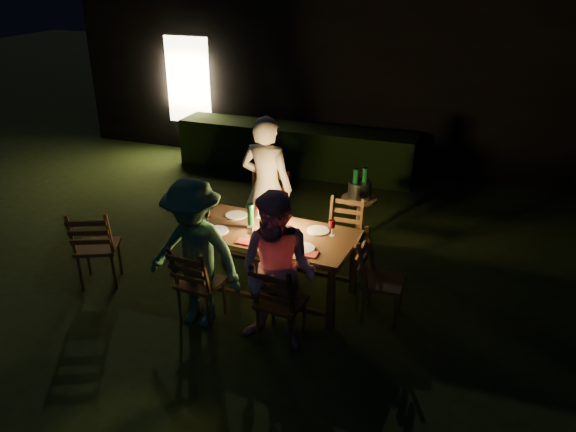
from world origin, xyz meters
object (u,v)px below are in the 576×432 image
(side_table, at_px, (359,203))
(person_house_side, at_px, (267,188))
(person_opp_right, at_px, (278,273))
(bottle_bucket_a, at_px, (355,187))
(person_opp_left, at_px, (195,255))
(ice_bucket, at_px, (360,190))
(bottle_bucket_b, at_px, (364,186))
(dining_table, at_px, (272,238))
(chair_near_left, at_px, (201,296))
(chair_far_left, at_px, (266,231))
(chair_spare, at_px, (99,260))
(bottle_table, at_px, (251,216))
(chair_far_right, at_px, (341,250))
(lantern, at_px, (278,218))
(chair_near_right, at_px, (280,316))
(chair_end, at_px, (380,293))

(side_table, bearing_deg, person_house_side, -143.50)
(person_opp_right, height_order, bottle_bucket_a, person_opp_right)
(person_opp_left, bearing_deg, ice_bucket, 68.79)
(ice_bucket, height_order, bottle_bucket_b, bottle_bucket_b)
(bottle_bucket_a, xyz_separation_m, bottle_bucket_b, (0.10, 0.08, 0.00))
(dining_table, height_order, chair_near_left, chair_near_left)
(chair_far_left, bearing_deg, chair_spare, 37.44)
(chair_near_left, relative_size, bottle_table, 3.31)
(dining_table, height_order, chair_spare, chair_spare)
(chair_near_left, distance_m, side_table, 2.57)
(chair_far_right, xyz_separation_m, lantern, (-0.54, -0.69, 0.63))
(person_house_side, height_order, bottle_bucket_b, person_house_side)
(chair_near_left, xyz_separation_m, person_opp_right, (0.90, -0.10, 0.51))
(person_opp_left, distance_m, bottle_table, 0.85)
(chair_far_right, relative_size, lantern, 2.59)
(bottle_bucket_a, bearing_deg, chair_spare, -140.32)
(person_house_side, height_order, person_opp_left, person_house_side)
(chair_near_right, relative_size, person_opp_left, 0.60)
(side_table, xyz_separation_m, bottle_bucket_b, (0.05, 0.04, 0.23))
(person_opp_left, distance_m, ice_bucket, 2.60)
(chair_far_right, bearing_deg, person_opp_right, 82.02)
(dining_table, height_order, ice_bucket, ice_bucket)
(bottle_table, relative_size, side_table, 0.45)
(chair_end, distance_m, person_house_side, 1.96)
(dining_table, xyz_separation_m, chair_end, (1.23, -0.07, -0.38))
(chair_end, relative_size, lantern, 2.75)
(chair_far_left, distance_m, lantern, 1.05)
(chair_spare, height_order, person_opp_left, person_opp_left)
(dining_table, bearing_deg, bottle_table, 180.00)
(chair_far_left, height_order, lantern, lantern)
(chair_spare, relative_size, bottle_bucket_a, 3.14)
(dining_table, bearing_deg, chair_end, -0.07)
(chair_near_left, height_order, chair_near_right, chair_near_right)
(chair_end, distance_m, lantern, 1.33)
(chair_near_left, relative_size, bottle_bucket_a, 2.90)
(chair_spare, height_order, ice_bucket, chair_spare)
(chair_far_right, relative_size, chair_spare, 0.90)
(chair_far_right, height_order, bottle_bucket_b, bottle_bucket_b)
(chair_near_left, height_order, side_table, chair_near_left)
(person_house_side, relative_size, bottle_table, 6.38)
(chair_far_right, distance_m, chair_spare, 2.81)
(chair_near_right, relative_size, chair_spare, 0.93)
(lantern, bearing_deg, chair_near_left, -124.81)
(chair_far_right, distance_m, chair_end, 1.03)
(bottle_table, height_order, ice_bucket, bottle_table)
(chair_spare, xyz_separation_m, bottle_table, (1.67, 0.52, 0.59))
(ice_bucket, relative_size, bottle_bucket_a, 0.94)
(chair_near_right, height_order, bottle_bucket_b, chair_near_right)
(lantern, bearing_deg, ice_bucket, 70.76)
(chair_near_right, xyz_separation_m, chair_end, (0.83, 0.72, 0.01))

